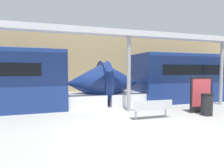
# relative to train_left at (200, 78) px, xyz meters

# --- Properties ---
(ground_plane) EXTENTS (60.00, 60.00, 0.00)m
(ground_plane) POSITION_rel_train_left_xyz_m (-7.60, -5.21, -1.51)
(ground_plane) COLOR #B2AFA8
(station_wall) EXTENTS (56.00, 0.20, 5.00)m
(station_wall) POSITION_rel_train_left_xyz_m (-7.60, 4.90, 0.99)
(station_wall) COLOR tan
(station_wall) RESTS_ON ground_plane
(train_left) EXTENTS (14.63, 2.93, 3.20)m
(train_left) POSITION_rel_train_left_xyz_m (0.00, 0.00, 0.00)
(train_left) COLOR navy
(train_left) RESTS_ON ground_plane
(bench_near) EXTENTS (1.78, 0.46, 0.80)m
(bench_near) POSITION_rel_train_left_xyz_m (-6.23, -4.09, -1.02)
(bench_near) COLOR #ADB2B7
(bench_near) RESTS_ON ground_plane
(trash_bin) EXTENTS (0.54, 0.54, 0.98)m
(trash_bin) POSITION_rel_train_left_xyz_m (-3.51, -4.29, -1.01)
(trash_bin) COLOR black
(trash_bin) RESTS_ON ground_plane
(poster_board) EXTENTS (1.26, 0.07, 1.76)m
(poster_board) POSITION_rel_train_left_xyz_m (-3.27, -3.65, -0.62)
(poster_board) COLOR black
(poster_board) RESTS_ON ground_plane
(support_column_near) EXTENTS (0.20, 0.20, 3.74)m
(support_column_near) POSITION_rel_train_left_xyz_m (-6.50, -2.24, 0.36)
(support_column_near) COLOR gray
(support_column_near) RESTS_ON ground_plane
(support_column_far) EXTENTS (0.20, 0.20, 3.74)m
(support_column_far) POSITION_rel_train_left_xyz_m (-0.49, -2.24, 0.36)
(support_column_far) COLOR gray
(support_column_far) RESTS_ON ground_plane
(canopy_beam) EXTENTS (28.00, 0.60, 0.28)m
(canopy_beam) POSITION_rel_train_left_xyz_m (-6.50, -2.24, 2.37)
(canopy_beam) COLOR #B7B7BC
(canopy_beam) RESTS_ON support_column_near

